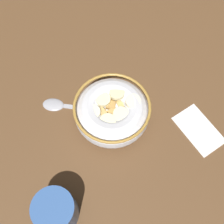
% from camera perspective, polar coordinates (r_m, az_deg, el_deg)
% --- Properties ---
extents(ground_plane, '(0.93, 0.93, 0.02)m').
position_cam_1_polar(ground_plane, '(0.63, 0.00, -1.57)').
color(ground_plane, brown).
extents(cereal_bowl, '(0.16, 0.16, 0.06)m').
position_cam_1_polar(cereal_bowl, '(0.59, -0.00, 0.08)').
color(cereal_bowl, silver).
rests_on(cereal_bowl, ground_plane).
extents(spoon, '(0.08, 0.14, 0.01)m').
position_cam_1_polar(spoon, '(0.64, -10.23, 1.38)').
color(spoon, '#A5A5AD').
rests_on(spoon, ground_plane).
extents(coffee_mug, '(0.10, 0.07, 0.08)m').
position_cam_1_polar(coffee_mug, '(0.54, -11.02, -18.96)').
color(coffee_mug, '#335999').
rests_on(coffee_mug, ground_plane).
extents(folded_napkin, '(0.12, 0.09, 0.00)m').
position_cam_1_polar(folded_napkin, '(0.64, 16.90, -3.36)').
color(folded_napkin, white).
rests_on(folded_napkin, ground_plane).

